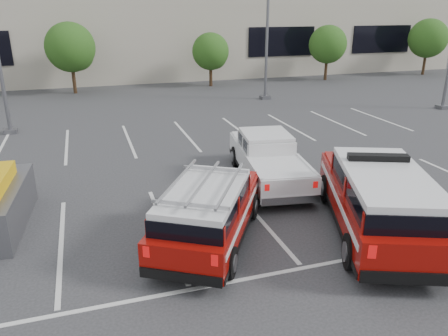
# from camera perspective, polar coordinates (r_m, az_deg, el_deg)

# --- Properties ---
(ground) EXTENTS (120.00, 120.00, 0.00)m
(ground) POSITION_cam_1_polar(r_m,az_deg,el_deg) (12.82, 4.35, -6.28)
(ground) COLOR #2E2E30
(ground) RESTS_ON ground
(stall_markings) EXTENTS (23.00, 15.00, 0.01)m
(stall_markings) POSITION_cam_1_polar(r_m,az_deg,el_deg) (16.73, -1.41, 0.29)
(stall_markings) COLOR silver
(stall_markings) RESTS_ON ground
(convention_building) EXTENTS (60.00, 16.99, 13.20)m
(convention_building) POSITION_cam_1_polar(r_m,az_deg,el_deg) (42.72, -12.29, 18.46)
(convention_building) COLOR #B9AD9D
(convention_building) RESTS_ON ground
(tree_mid_left) EXTENTS (3.37, 3.37, 4.85)m
(tree_mid_left) POSITION_cam_1_polar(r_m,az_deg,el_deg) (32.75, -19.26, 14.47)
(tree_mid_left) COLOR #3F2B19
(tree_mid_left) RESTS_ON ground
(tree_mid_right) EXTENTS (2.77, 2.77, 3.99)m
(tree_mid_right) POSITION_cam_1_polar(r_m,az_deg,el_deg) (34.15, -1.64, 14.83)
(tree_mid_right) COLOR #3F2B19
(tree_mid_right) RESTS_ON ground
(tree_right) EXTENTS (3.07, 3.07, 4.42)m
(tree_right) POSITION_cam_1_polar(r_m,az_deg,el_deg) (38.14, 13.48, 15.28)
(tree_right) COLOR #3F2B19
(tree_right) RESTS_ON ground
(tree_far_right) EXTENTS (3.37, 3.37, 4.85)m
(tree_far_right) POSITION_cam_1_polar(r_m,az_deg,el_deg) (44.09, 25.13, 14.94)
(tree_far_right) COLOR #3F2B19
(tree_far_right) RESTS_ON ground
(light_pole_mid) EXTENTS (0.90, 0.60, 10.24)m
(light_pole_mid) POSITION_cam_1_polar(r_m,az_deg,el_deg) (28.95, 5.72, 19.09)
(light_pole_mid) COLOR #59595E
(light_pole_mid) RESTS_ON ground
(fire_chief_suv) EXTENTS (4.16, 6.24, 2.06)m
(fire_chief_suv) POSITION_cam_1_polar(r_m,az_deg,el_deg) (12.21, 19.43, -4.49)
(fire_chief_suv) COLOR #8A0B06
(fire_chief_suv) RESTS_ON ground
(white_pickup) EXTENTS (2.59, 5.46, 1.61)m
(white_pickup) POSITION_cam_1_polar(r_m,az_deg,el_deg) (15.22, 5.77, 0.67)
(white_pickup) COLOR silver
(white_pickup) RESTS_ON ground
(ladder_suv) EXTENTS (4.00, 4.98, 1.85)m
(ladder_suv) POSITION_cam_1_polar(r_m,az_deg,el_deg) (11.13, -2.06, -6.30)
(ladder_suv) COLOR #8A0B06
(ladder_suv) RESTS_ON ground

